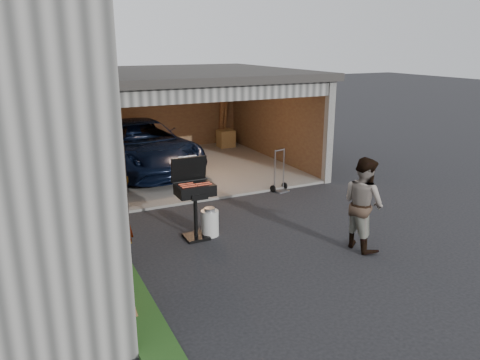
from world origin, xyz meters
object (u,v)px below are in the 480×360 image
object	(u,v)px
man	(363,203)
propane_tank	(210,223)
minivan	(140,148)
bbq_grill	(194,192)
plywood_panel	(123,281)
hand_truck	(280,183)
woman	(120,219)

from	to	relation	value
man	propane_tank	distance (m)	2.93
minivan	bbq_grill	xyz separation A→B (m)	(-0.28, -5.27, 0.21)
man	propane_tank	world-z (taller)	man
bbq_grill	plywood_panel	bearing A→B (deg)	-133.04
man	hand_truck	size ratio (longest dim) A/B	1.58
man	propane_tank	bearing A→B (deg)	51.07
plywood_panel	hand_truck	xyz separation A→B (m)	(4.78, 3.75, -0.22)
woman	propane_tank	size ratio (longest dim) A/B	3.05
man	hand_truck	distance (m)	3.66
propane_tank	hand_truck	size ratio (longest dim) A/B	0.47
minivan	woman	size ratio (longest dim) A/B	3.28
woman	man	bearing A→B (deg)	95.05
plywood_panel	hand_truck	size ratio (longest dim) A/B	0.79
bbq_grill	hand_truck	bearing A→B (deg)	31.44
man	hand_truck	xyz separation A→B (m)	(0.40, 3.58, -0.65)
man	bbq_grill	bearing A→B (deg)	53.89
woman	bbq_grill	distance (m)	1.57
hand_truck	propane_tank	bearing A→B (deg)	-157.93
man	bbq_grill	world-z (taller)	man
woman	propane_tank	distance (m)	1.92
bbq_grill	propane_tank	world-z (taller)	bbq_grill
propane_tank	plywood_panel	bearing A→B (deg)	-137.82
minivan	hand_truck	distance (m)	4.41
man	bbq_grill	size ratio (longest dim) A/B	1.10
minivan	plywood_panel	distance (m)	7.50
woman	bbq_grill	bearing A→B (deg)	129.26
woman	plywood_panel	size ratio (longest dim) A/B	1.82
man	bbq_grill	distance (m)	3.13
bbq_grill	plywood_panel	distance (m)	2.68
bbq_grill	plywood_panel	xyz separation A→B (m)	(-1.80, -1.93, -0.50)
propane_tank	plywood_panel	distance (m)	2.83
bbq_grill	propane_tank	bearing A→B (deg)	-5.62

